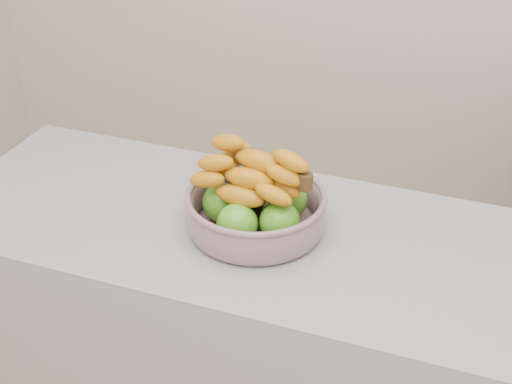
{
  "coord_description": "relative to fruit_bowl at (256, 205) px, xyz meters",
  "views": [
    {
      "loc": [
        0.27,
        -0.73,
        1.85
      ],
      "look_at": [
        -0.21,
        0.57,
        1.0
      ],
      "focal_mm": 50.0,
      "sensor_mm": 36.0,
      "label": 1
    }
  ],
  "objects": [
    {
      "name": "fruit_bowl",
      "position": [
        0.0,
        0.0,
        0.0
      ],
      "size": [
        0.33,
        0.33,
        0.21
      ],
      "rotation": [
        0.0,
        0.0,
        -0.19
      ],
      "color": "#8F97AC",
      "rests_on": "counter"
    }
  ]
}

